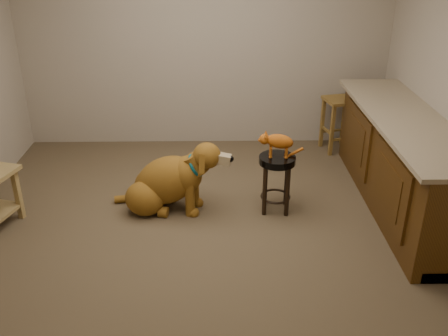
{
  "coord_description": "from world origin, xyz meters",
  "views": [
    {
      "loc": [
        0.13,
        -4.06,
        2.53
      ],
      "look_at": [
        0.21,
        0.25,
        0.45
      ],
      "focal_mm": 40.0,
      "sensor_mm": 36.0,
      "label": 1
    }
  ],
  "objects_px": {
    "padded_stool": "(277,172)",
    "wood_stool": "(338,124)",
    "golden_retriever": "(168,182)",
    "tabby_kitten": "(277,142)"
  },
  "relations": [
    {
      "from": "wood_stool",
      "to": "tabby_kitten",
      "type": "height_order",
      "value": "tabby_kitten"
    },
    {
      "from": "padded_stool",
      "to": "tabby_kitten",
      "type": "xyz_separation_m",
      "value": [
        -0.01,
        0.0,
        0.32
      ]
    },
    {
      "from": "tabby_kitten",
      "to": "wood_stool",
      "type": "bearing_deg",
      "value": 63.0
    },
    {
      "from": "padded_stool",
      "to": "golden_retriever",
      "type": "xyz_separation_m",
      "value": [
        -1.05,
        0.05,
        -0.12
      ]
    },
    {
      "from": "padded_stool",
      "to": "golden_retriever",
      "type": "distance_m",
      "value": 1.06
    },
    {
      "from": "padded_stool",
      "to": "wood_stool",
      "type": "bearing_deg",
      "value": 57.72
    },
    {
      "from": "padded_stool",
      "to": "wood_stool",
      "type": "relative_size",
      "value": 0.86
    },
    {
      "from": "golden_retriever",
      "to": "tabby_kitten",
      "type": "bearing_deg",
      "value": 8.31
    },
    {
      "from": "padded_stool",
      "to": "wood_stool",
      "type": "distance_m",
      "value": 1.74
    },
    {
      "from": "padded_stool",
      "to": "tabby_kitten",
      "type": "height_order",
      "value": "tabby_kitten"
    }
  ]
}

